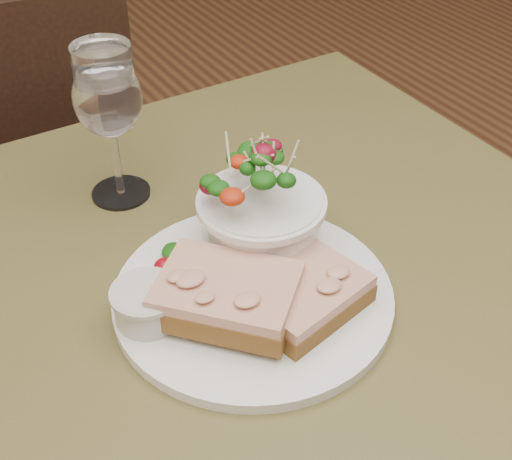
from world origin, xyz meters
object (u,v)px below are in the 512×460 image
sandwich_front (305,295)px  sandwich_back (227,295)px  chair_far (32,270)px  wine_glass (108,102)px  dinner_plate (253,296)px  salad_bowl (261,200)px  cafe_table (255,347)px  ramekin (147,303)px

sandwich_front → sandwich_back: sandwich_back is taller
chair_far → wine_glass: size_ratio=5.14×
chair_far → dinner_plate: chair_far is taller
dinner_plate → salad_bowl: (0.04, 0.06, 0.07)m
cafe_table → sandwich_back: (-0.05, -0.04, 0.14)m
cafe_table → ramekin: bearing=-178.3°
ramekin → salad_bowl: (0.15, 0.04, 0.04)m
wine_glass → ramekin: bearing=-106.0°
chair_far → dinner_plate: (0.09, -0.71, 0.46)m
dinner_plate → wine_glass: bearing=99.9°
sandwich_front → salad_bowl: salad_bowl is taller
wine_glass → chair_far: bearing=96.4°
sandwich_back → chair_far: bearing=142.2°
dinner_plate → sandwich_back: bearing=-159.3°
chair_far → salad_bowl: 0.85m
sandwich_front → wine_glass: wine_glass is taller
ramekin → sandwich_back: bearing=-27.0°
salad_bowl → sandwich_back: bearing=-139.0°
salad_bowl → wine_glass: 0.21m
sandwich_back → salad_bowl: salad_bowl is taller
salad_bowl → chair_far: bearing=102.0°
ramekin → sandwich_front: bearing=-25.8°
cafe_table → chair_far: bearing=99.3°
dinner_plate → ramekin: ramekin is taller
dinner_plate → sandwich_back: sandwich_back is taller
chair_far → ramekin: size_ratio=14.40×
cafe_table → dinner_plate: size_ratio=2.88×
wine_glass → sandwich_front: bearing=-75.6°
salad_bowl → sandwich_front: bearing=-97.4°
cafe_table → salad_bowl: (0.03, 0.03, 0.17)m
dinner_plate → wine_glass: wine_glass is taller
cafe_table → ramekin: 0.18m
sandwich_back → salad_bowl: (0.08, 0.07, 0.03)m
chair_far → salad_bowl: chair_far is taller
salad_bowl → ramekin: bearing=-166.2°
cafe_table → salad_bowl: size_ratio=6.30×
cafe_table → wine_glass: 0.32m
chair_far → dinner_plate: size_ratio=3.24×
cafe_table → wine_glass: bearing=105.3°
ramekin → salad_bowl: salad_bowl is taller
dinner_plate → chair_far: bearing=97.6°
cafe_table → ramekin: (-0.12, -0.00, 0.13)m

